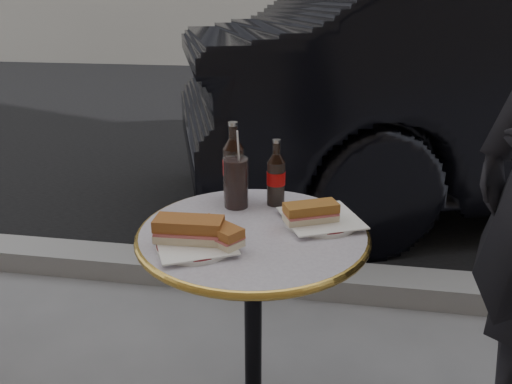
% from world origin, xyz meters
% --- Properties ---
extents(asphalt_road, '(40.00, 8.00, 0.00)m').
position_xyz_m(asphalt_road, '(0.00, 5.00, 0.00)').
color(asphalt_road, black).
rests_on(asphalt_road, ground).
extents(curb, '(40.00, 0.20, 0.12)m').
position_xyz_m(curb, '(0.00, 0.90, 0.05)').
color(curb, gray).
rests_on(curb, ground).
extents(bistro_table, '(0.62, 0.62, 0.73)m').
position_xyz_m(bistro_table, '(0.00, 0.00, 0.37)').
color(bistro_table, '#BAB2C4').
rests_on(bistro_table, ground).
extents(plate_left, '(0.24, 0.24, 0.01)m').
position_xyz_m(plate_left, '(-0.12, -0.12, 0.74)').
color(plate_left, silver).
rests_on(plate_left, bistro_table).
extents(plate_right, '(0.25, 0.25, 0.01)m').
position_xyz_m(plate_right, '(0.18, 0.08, 0.74)').
color(plate_right, white).
rests_on(plate_right, bistro_table).
extents(sandwich_left_a, '(0.17, 0.09, 0.06)m').
position_xyz_m(sandwich_left_a, '(-0.14, -0.12, 0.77)').
color(sandwich_left_a, '#985626').
rests_on(sandwich_left_a, plate_left).
extents(sandwich_left_b, '(0.15, 0.13, 0.05)m').
position_xyz_m(sandwich_left_b, '(-0.07, -0.11, 0.77)').
color(sandwich_left_b, '#975626').
rests_on(sandwich_left_b, plate_left).
extents(sandwich_right, '(0.16, 0.12, 0.05)m').
position_xyz_m(sandwich_right, '(0.15, 0.05, 0.77)').
color(sandwich_right, '#9B6027').
rests_on(sandwich_right, plate_right).
extents(cola_bottle_left, '(0.07, 0.07, 0.24)m').
position_xyz_m(cola_bottle_left, '(-0.10, 0.21, 0.85)').
color(cola_bottle_left, black).
rests_on(cola_bottle_left, bistro_table).
extents(cola_bottle_right, '(0.07, 0.07, 0.20)m').
position_xyz_m(cola_bottle_right, '(0.04, 0.18, 0.83)').
color(cola_bottle_right, black).
rests_on(cola_bottle_right, bistro_table).
extents(cola_glass, '(0.08, 0.08, 0.15)m').
position_xyz_m(cola_glass, '(-0.08, 0.15, 0.81)').
color(cola_glass, black).
rests_on(cola_glass, bistro_table).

